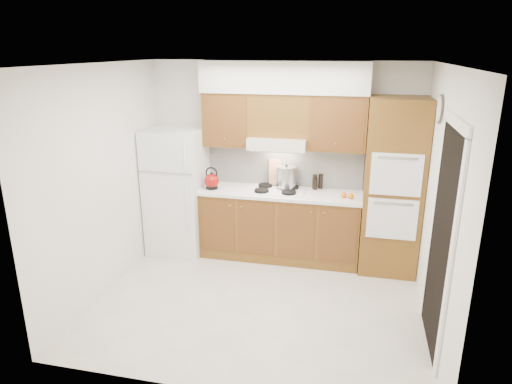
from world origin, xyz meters
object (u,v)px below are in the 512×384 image
at_px(kettle, 212,181).
at_px(stock_pot, 286,177).
at_px(fridge, 178,191).
at_px(oven_cabinet, 393,187).

relative_size(kettle, stock_pot, 0.73).
height_order(fridge, oven_cabinet, oven_cabinet).
height_order(oven_cabinet, kettle, oven_cabinet).
xyz_separation_m(oven_cabinet, stock_pot, (-1.36, 0.15, 0.01)).
bearing_deg(kettle, oven_cabinet, 2.41).
distance_m(oven_cabinet, kettle, 2.33).
height_order(kettle, stock_pot, stock_pot).
xyz_separation_m(kettle, stock_pot, (0.97, 0.23, 0.06)).
distance_m(fridge, stock_pot, 1.52).
distance_m(fridge, oven_cabinet, 2.86).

